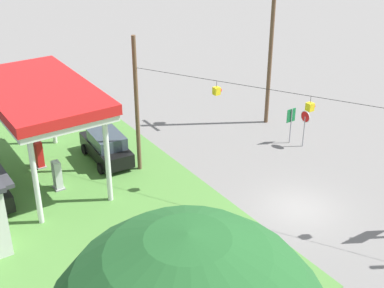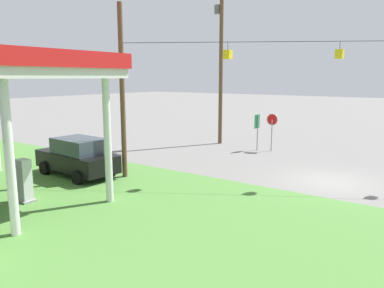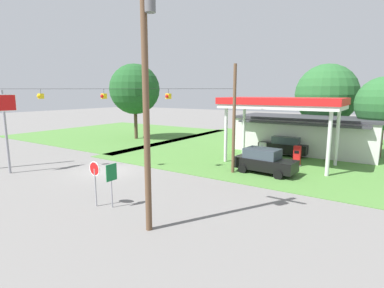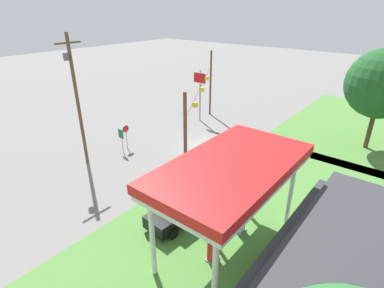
{
  "view_description": "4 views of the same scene",
  "coord_description": "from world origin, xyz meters",
  "views": [
    {
      "loc": [
        -16.77,
        17.86,
        15.72
      ],
      "look_at": [
        4.97,
        3.54,
        2.74
      ],
      "focal_mm": 50.0,
      "sensor_mm": 36.0,
      "label": 1
    },
    {
      "loc": [
        -4.47,
        17.6,
        4.84
      ],
      "look_at": [
        5.3,
        3.8,
        1.81
      ],
      "focal_mm": 35.0,
      "sensor_mm": 36.0,
      "label": 2
    },
    {
      "loc": [
        18.27,
        -15.37,
        6.11
      ],
      "look_at": [
        5.29,
        4.09,
        2.08
      ],
      "focal_mm": 28.0,
      "sensor_mm": 36.0,
      "label": 3
    },
    {
      "loc": [
        22.58,
        16.93,
        13.12
      ],
      "look_at": [
        4.29,
        2.22,
        2.27
      ],
      "focal_mm": 28.0,
      "sensor_mm": 36.0,
      "label": 4
    }
  ],
  "objects": [
    {
      "name": "utility_pole_main",
      "position": [
        9.66,
        -5.89,
        6.29
      ],
      "size": [
        2.2,
        0.44,
        11.33
      ],
      "color": "brown",
      "rests_on": "ground"
    },
    {
      "name": "stop_sign_overhead",
      "position": [
        -5.69,
        -4.58,
        4.42
      ],
      "size": [
        0.22,
        1.82,
        6.3
      ],
      "color": "gray",
      "rests_on": "ground"
    },
    {
      "name": "car_at_pumps_front",
      "position": [
        10.53,
        6.16,
        0.98
      ],
      "size": [
        4.69,
        2.35,
        1.92
      ],
      "rotation": [
        0.0,
        0.0,
        -0.07
      ],
      "color": "black",
      "rests_on": "ground"
    },
    {
      "name": "signal_span_gantry",
      "position": [
        0.0,
        -0.01,
        4.41
      ],
      "size": [
        17.18,
        10.24,
        8.2
      ],
      "color": "brown",
      "rests_on": "ground"
    },
    {
      "name": "ground_plane",
      "position": [
        0.0,
        0.0,
        0.0
      ],
      "size": [
        160.0,
        160.0,
        0.0
      ],
      "primitive_type": "plane",
      "color": "slate"
    },
    {
      "name": "stop_sign_roadside",
      "position": [
        5.33,
        -5.36,
        1.81
      ],
      "size": [
        0.8,
        0.08,
        2.5
      ],
      "rotation": [
        0.0,
        0.0,
        3.14
      ],
      "color": "#99999E",
      "rests_on": "ground"
    },
    {
      "name": "fuel_pump_near",
      "position": [
        8.96,
        9.91,
        0.82
      ],
      "size": [
        0.71,
        0.56,
        1.72
      ],
      "color": "gray",
      "rests_on": "ground"
    },
    {
      "name": "tree_west_verge",
      "position": [
        -9.92,
        13.45,
        6.54
      ],
      "size": [
        6.5,
        6.5,
        9.81
      ],
      "color": "#4C3828",
      "rests_on": "ground"
    },
    {
      "name": "car_at_pumps_rear",
      "position": [
        9.81,
        13.67,
        0.98
      ],
      "size": [
        4.61,
        2.11,
        1.9
      ],
      "rotation": [
        0.0,
        0.0,
        3.14
      ],
      "color": "black",
      "rests_on": "ground"
    },
    {
      "name": "fuel_pump_far",
      "position": [
        11.99,
        9.91,
        0.82
      ],
      "size": [
        0.71,
        0.56,
        1.72
      ],
      "color": "gray",
      "rests_on": "ground"
    },
    {
      "name": "gas_station_canopy",
      "position": [
        10.48,
        9.91,
        5.16
      ],
      "size": [
        9.79,
        5.26,
        5.7
      ],
      "color": "silver",
      "rests_on": "ground"
    },
    {
      "name": "route_sign",
      "position": [
        6.22,
        -5.0,
        1.71
      ],
      "size": [
        0.1,
        0.7,
        2.4
      ],
      "color": "gray",
      "rests_on": "ground"
    }
  ]
}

